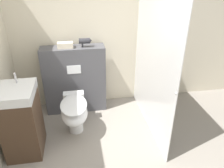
# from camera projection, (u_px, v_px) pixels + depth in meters

# --- Properties ---
(wall_back) EXTENTS (8.00, 0.06, 2.50)m
(wall_back) POSITION_uv_depth(u_px,v_px,m) (92.00, 37.00, 3.69)
(wall_back) COLOR beige
(wall_back) RESTS_ON ground_plane
(partition_panel) EXTENTS (1.03, 0.31, 1.16)m
(partition_panel) POSITION_uv_depth(u_px,v_px,m) (75.00, 80.00, 3.74)
(partition_panel) COLOR #4C4C51
(partition_panel) RESTS_ON ground_plane
(shower_glass) EXTENTS (0.04, 1.70, 2.17)m
(shower_glass) POSITION_uv_depth(u_px,v_px,m) (153.00, 62.00, 3.11)
(shower_glass) COLOR silver
(shower_glass) RESTS_ON ground_plane
(toilet) EXTENTS (0.39, 0.70, 0.56)m
(toilet) POSITION_uv_depth(u_px,v_px,m) (74.00, 112.00, 3.24)
(toilet) COLOR white
(toilet) RESTS_ON ground_plane
(sink_vanity) EXTENTS (0.46, 0.55, 1.13)m
(sink_vanity) POSITION_uv_depth(u_px,v_px,m) (22.00, 121.00, 2.87)
(sink_vanity) COLOR #473323
(sink_vanity) RESTS_ON ground_plane
(hair_drier) EXTENTS (0.20, 0.09, 0.14)m
(hair_drier) POSITION_uv_depth(u_px,v_px,m) (85.00, 41.00, 3.43)
(hair_drier) COLOR #2D2D33
(hair_drier) RESTS_ON partition_panel
(folded_towel) EXTENTS (0.24, 0.12, 0.09)m
(folded_towel) POSITION_uv_depth(u_px,v_px,m) (65.00, 45.00, 3.41)
(folded_towel) COLOR beige
(folded_towel) RESTS_ON partition_panel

